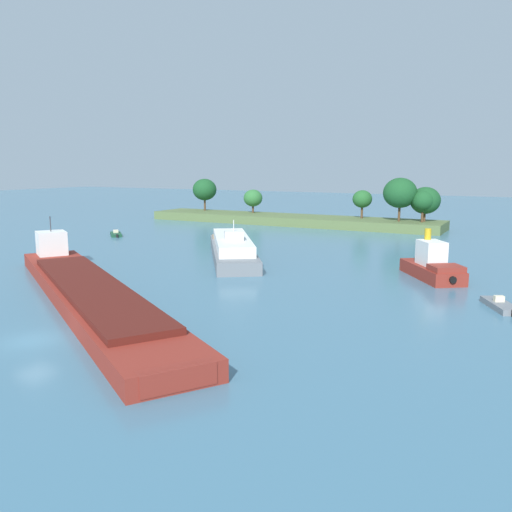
% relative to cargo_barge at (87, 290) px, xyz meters
% --- Properties ---
extents(ground_plane, '(400.00, 400.00, 0.00)m').
position_rel_cargo_barge_xyz_m(ground_plane, '(4.97, -9.82, -0.98)').
color(ground_plane, teal).
extents(treeline_island, '(61.84, 10.42, 9.73)m').
position_rel_cargo_barge_xyz_m(treeline_island, '(-6.23, 66.23, 1.88)').
color(treeline_island, '#566B3D').
rests_on(treeline_island, ground).
extents(cargo_barge, '(40.01, 28.42, 6.00)m').
position_rel_cargo_barge_xyz_m(cargo_barge, '(0.00, 0.00, 0.00)').
color(cargo_barge, maroon).
rests_on(cargo_barge, ground).
extents(white_riverboat, '(17.64, 22.53, 5.32)m').
position_rel_cargo_barge_xyz_m(white_riverboat, '(0.24, 25.15, 0.33)').
color(white_riverboat, slate).
rests_on(white_riverboat, ground).
extents(small_motorboat, '(4.60, 4.47, 0.98)m').
position_rel_cargo_barge_xyz_m(small_motorboat, '(-28.80, 34.92, -0.72)').
color(small_motorboat, '#19472D').
rests_on(small_motorboat, ground).
extents(tugboat, '(8.13, 9.62, 5.20)m').
position_rel_cargo_barge_xyz_m(tugboat, '(25.56, 24.36, 0.36)').
color(tugboat, maroon).
rests_on(tugboat, ground).
extents(fishing_skiff, '(3.58, 5.04, 1.01)m').
position_rel_cargo_barge_xyz_m(fishing_skiff, '(32.89, 14.52, -0.70)').
color(fishing_skiff, slate).
rests_on(fishing_skiff, ground).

